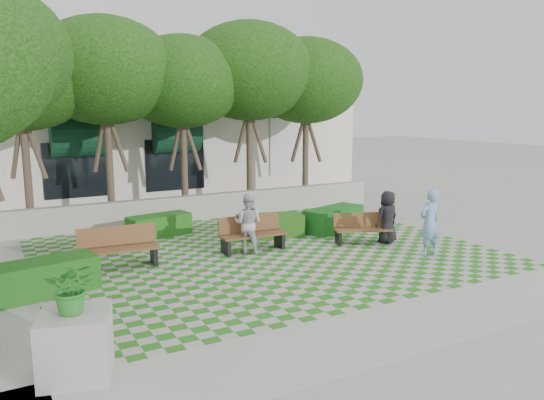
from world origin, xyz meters
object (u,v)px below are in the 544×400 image
bench_east (363,229)px  hedge_east (334,219)px  hedge_west (44,278)px  person_blue (430,223)px  hedge_midright (270,226)px  planter_front (75,331)px  bench_mid (252,234)px  person_white (248,223)px  hedge_midleft (159,226)px  bench_west (118,248)px  person_dark (388,217)px

bench_east → hedge_east: size_ratio=0.82×
hedge_west → person_blue: person_blue is taller
hedge_midright → planter_front: (-6.80, -6.32, 0.38)m
bench_mid → person_blue: 4.96m
bench_mid → person_white: (-0.19, -0.12, 0.36)m
hedge_midleft → person_blue: (5.90, -5.75, 0.59)m
bench_mid → bench_west: (-3.73, 0.22, 0.02)m
hedge_midright → person_blue: person_blue is taller
person_blue → hedge_west: bearing=-9.8°
bench_west → hedge_midright: 5.04m
hedge_midleft → person_dark: person_dark is taller
planter_front → person_blue: person_blue is taller
bench_east → hedge_midright: size_ratio=0.89×
hedge_west → planter_front: bearing=-89.5°
hedge_west → person_blue: bearing=-10.2°
bench_east → person_dark: (0.67, -0.33, 0.36)m
hedge_midright → person_white: bearing=-137.6°
hedge_midright → planter_front: 9.29m
hedge_east → hedge_midleft: (-5.33, 2.02, -0.04)m
hedge_east → hedge_midleft: 5.70m
hedge_midright → person_white: person_white is taller
hedge_east → hedge_west: 9.33m
bench_mid → hedge_west: (-5.62, -1.05, -0.10)m
hedge_midleft → person_dark: (5.81, -4.12, 0.45)m
bench_east → hedge_midright: 2.89m
bench_east → planter_front: bearing=-132.4°
hedge_midleft → hedge_west: (-3.79, -4.00, 0.04)m
planter_front → person_blue: bearing=13.7°
bench_east → bench_mid: (-3.31, 0.84, 0.04)m
bench_west → person_white: person_white is taller
bench_east → planter_front: 9.89m
hedge_west → person_dark: size_ratio=1.39×
planter_front → person_dark: planter_front is taller
planter_front → hedge_midright: bearing=42.9°
hedge_midright → hedge_east: bearing=-5.9°
bench_mid → hedge_midleft: (-1.83, 2.96, -0.14)m
bench_mid → person_blue: size_ratio=1.03×
bench_west → hedge_east: 7.26m
bench_east → hedge_midleft: 6.39m
bench_east → hedge_west: (-8.93, -0.21, -0.05)m
hedge_midleft → bench_east: bearing=-36.4°
hedge_east → planter_front: size_ratio=1.21×
hedge_midright → planter_front: planter_front is taller
bench_west → hedge_west: bench_west is taller
hedge_midleft → hedge_midright: bearing=-30.4°
planter_front → person_white: size_ratio=1.08×
bench_mid → planter_front: bearing=-135.6°
hedge_east → person_blue: (0.57, -3.73, 0.54)m
person_blue → person_dark: person_blue is taller
bench_east → bench_west: bearing=-166.8°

